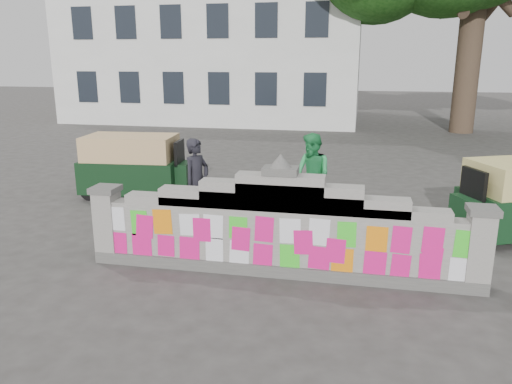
# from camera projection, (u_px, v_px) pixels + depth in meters

# --- Properties ---
(ground) EXTENTS (100.00, 100.00, 0.00)m
(ground) POSITION_uv_depth(u_px,v_px,m) (279.00, 273.00, 8.24)
(ground) COLOR #383533
(ground) RESTS_ON ground
(parapet_wall) EXTENTS (6.48, 0.44, 2.01)m
(parapet_wall) POSITION_uv_depth(u_px,v_px,m) (280.00, 231.00, 8.04)
(parapet_wall) COLOR #4C4C49
(parapet_wall) RESTS_ON ground
(building) EXTENTS (16.00, 10.00, 8.90)m
(building) POSITION_uv_depth(u_px,v_px,m) (222.00, 49.00, 29.37)
(building) COLOR silver
(building) RESTS_ON ground
(cyclist_bike) EXTENTS (2.03, 1.38, 1.01)m
(cyclist_bike) POSITION_uv_depth(u_px,v_px,m) (198.00, 211.00, 9.90)
(cyclist_bike) COLOR black
(cyclist_bike) RESTS_ON ground
(cyclist_rider) EXTENTS (0.62, 0.74, 1.71)m
(cyclist_rider) POSITION_uv_depth(u_px,v_px,m) (197.00, 194.00, 9.81)
(cyclist_rider) COLOR black
(cyclist_rider) RESTS_ON ground
(pedestrian) EXTENTS (1.14, 1.15, 1.87)m
(pedestrian) POSITION_uv_depth(u_px,v_px,m) (312.00, 176.00, 11.00)
(pedestrian) COLOR green
(pedestrian) RESTS_ON ground
(rickshaw_left) EXTENTS (2.88, 1.51, 1.57)m
(rickshaw_left) POSITION_uv_depth(u_px,v_px,m) (135.00, 165.00, 12.70)
(rickshaw_left) COLOR black
(rickshaw_left) RESTS_ON ground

